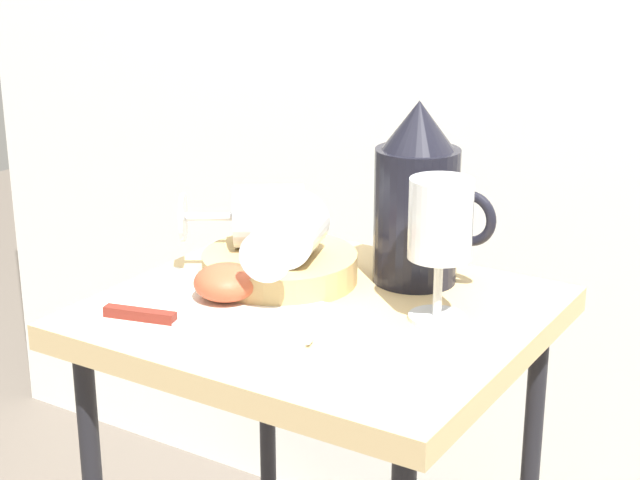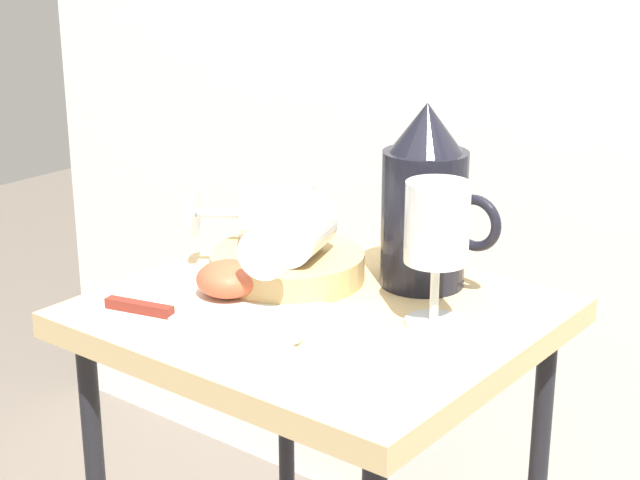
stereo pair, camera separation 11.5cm
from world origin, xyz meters
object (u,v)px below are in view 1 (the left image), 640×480
(apple_half_left, at_px, (226,282))
(table, at_px, (320,370))
(basket_tray, at_px, (280,267))
(knife, at_px, (175,320))
(wine_glass_tipped_far, at_px, (266,216))
(wine_glass_upright, at_px, (440,227))
(wine_glass_tipped_near, at_px, (290,230))
(pitcher, at_px, (417,210))

(apple_half_left, bearing_deg, table, 26.68)
(basket_tray, distance_m, knife, 0.18)
(wine_glass_tipped_far, xyz_separation_m, apple_half_left, (0.02, -0.11, -0.05))
(table, height_order, basket_tray, basket_tray)
(wine_glass_upright, bearing_deg, table, -165.73)
(basket_tray, relative_size, knife, 0.80)
(basket_tray, bearing_deg, wine_glass_tipped_far, 155.78)
(wine_glass_tipped_far, height_order, apple_half_left, wine_glass_tipped_far)
(wine_glass_upright, distance_m, knife, 0.31)
(apple_half_left, xyz_separation_m, knife, (-0.00, -0.09, -0.02))
(wine_glass_tipped_near, distance_m, wine_glass_tipped_far, 0.06)
(pitcher, relative_size, apple_half_left, 2.95)
(wine_glass_tipped_far, bearing_deg, knife, -86.11)
(basket_tray, distance_m, wine_glass_upright, 0.24)
(wine_glass_tipped_far, distance_m, apple_half_left, 0.12)
(wine_glass_tipped_near, bearing_deg, knife, -103.58)
(pitcher, height_order, apple_half_left, pitcher)
(apple_half_left, bearing_deg, wine_glass_tipped_near, 64.71)
(wine_glass_tipped_near, bearing_deg, wine_glass_upright, 1.22)
(wine_glass_tipped_near, height_order, apple_half_left, wine_glass_tipped_near)
(wine_glass_tipped_far, bearing_deg, pitcher, 23.65)
(table, xyz_separation_m, knife, (-0.10, -0.14, 0.09))
(pitcher, xyz_separation_m, knife, (-0.16, -0.27, -0.08))
(table, distance_m, knife, 0.20)
(wine_glass_upright, bearing_deg, apple_half_left, -160.22)
(table, bearing_deg, wine_glass_tipped_near, 153.96)
(table, height_order, wine_glass_tipped_far, wine_glass_tipped_far)
(wine_glass_upright, bearing_deg, pitcher, 127.98)
(wine_glass_tipped_far, relative_size, knife, 0.69)
(table, distance_m, wine_glass_tipped_near, 0.17)
(basket_tray, distance_m, wine_glass_tipped_far, 0.07)
(wine_glass_tipped_near, xyz_separation_m, apple_half_left, (-0.04, -0.08, -0.05))
(table, height_order, apple_half_left, apple_half_left)
(table, relative_size, basket_tray, 3.67)
(wine_glass_tipped_far, bearing_deg, basket_tray, -24.22)
(wine_glass_tipped_near, bearing_deg, apple_half_left, -115.29)
(pitcher, height_order, wine_glass_tipped_near, pitcher)
(basket_tray, bearing_deg, table, -27.20)
(basket_tray, relative_size, pitcher, 0.85)
(wine_glass_tipped_near, bearing_deg, wine_glass_tipped_far, 153.09)
(basket_tray, height_order, pitcher, pitcher)
(pitcher, relative_size, wine_glass_tipped_far, 1.37)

